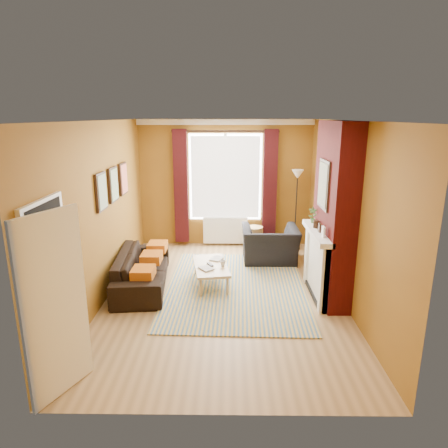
{
  "coord_description": "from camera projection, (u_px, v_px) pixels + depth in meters",
  "views": [
    {
      "loc": [
        0.08,
        -6.07,
        2.87
      ],
      "look_at": [
        0.0,
        0.25,
        1.15
      ],
      "focal_mm": 32.0,
      "sensor_mm": 36.0,
      "label": 1
    }
  ],
  "objects": [
    {
      "name": "coffee_table",
      "position": [
        211.0,
        267.0,
        6.94
      ],
      "size": [
        0.72,
        1.18,
        0.37
      ],
      "rotation": [
        0.0,
        0.0,
        0.16
      ],
      "color": "tan",
      "rests_on": "ground"
    },
    {
      "name": "floor_lamp",
      "position": [
        297.0,
        187.0,
        8.54
      ],
      "size": [
        0.3,
        0.3,
        1.76
      ],
      "rotation": [
        0.0,
        0.0,
        -0.17
      ],
      "color": "black",
      "rests_on": "ground"
    },
    {
      "name": "mug",
      "position": [
        223.0,
        263.0,
        6.87
      ],
      "size": [
        0.13,
        0.13,
        0.09
      ],
      "primitive_type": "imported",
      "rotation": [
        0.0,
        0.0,
        0.42
      ],
      "color": "#999999",
      "rests_on": "coffee_table"
    },
    {
      "name": "armchair",
      "position": [
        270.0,
        245.0,
        8.03
      ],
      "size": [
        1.11,
        0.97,
        0.72
      ],
      "primitive_type": "imported",
      "rotation": [
        0.0,
        0.0,
        3.15
      ],
      "color": "black",
      "rests_on": "ground"
    },
    {
      "name": "striped_rug",
      "position": [
        236.0,
        287.0,
        6.91
      ],
      "size": [
        2.45,
        3.32,
        0.02
      ],
      "rotation": [
        0.0,
        0.0,
        -0.03
      ],
      "color": "#376597",
      "rests_on": "ground"
    },
    {
      "name": "wicker_stool",
      "position": [
        254.0,
        238.0,
        8.85
      ],
      "size": [
        0.54,
        0.54,
        0.51
      ],
      "rotation": [
        0.0,
        0.0,
        -0.43
      ],
      "color": "olive",
      "rests_on": "ground"
    },
    {
      "name": "room_walls",
      "position": [
        262.0,
        210.0,
        6.51
      ],
      "size": [
        3.82,
        5.54,
        2.83
      ],
      "color": "#8D5E1B",
      "rests_on": "ground"
    },
    {
      "name": "book_b",
      "position": [
        212.0,
        258.0,
        7.23
      ],
      "size": [
        0.28,
        0.32,
        0.02
      ],
      "primitive_type": "imported",
      "rotation": [
        0.0,
        0.0,
        -0.43
      ],
      "color": "#999999",
      "rests_on": "coffee_table"
    },
    {
      "name": "book_a",
      "position": [
        201.0,
        270.0,
        6.67
      ],
      "size": [
        0.3,
        0.31,
        0.02
      ],
      "primitive_type": "imported",
      "rotation": [
        0.0,
        0.0,
        0.63
      ],
      "color": "#999999",
      "rests_on": "coffee_table"
    },
    {
      "name": "ground",
      "position": [
        224.0,
        295.0,
        6.61
      ],
      "size": [
        5.5,
        5.5,
        0.0
      ],
      "primitive_type": "plane",
      "color": "olive",
      "rests_on": "ground"
    },
    {
      "name": "tv_remote",
      "position": [
        210.0,
        264.0,
        6.91
      ],
      "size": [
        0.13,
        0.18,
        0.02
      ],
      "rotation": [
        0.0,
        0.0,
        0.48
      ],
      "color": "#28282B",
      "rests_on": "coffee_table"
    },
    {
      "name": "sofa",
      "position": [
        142.0,
        269.0,
        6.91
      ],
      "size": [
        0.99,
        2.12,
        0.6
      ],
      "primitive_type": "imported",
      "rotation": [
        0.0,
        0.0,
        1.66
      ],
      "color": "black",
      "rests_on": "ground"
    }
  ]
}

